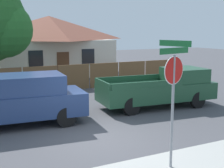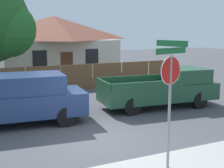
{
  "view_description": "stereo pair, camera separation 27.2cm",
  "coord_description": "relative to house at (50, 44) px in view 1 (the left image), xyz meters",
  "views": [
    {
      "loc": [
        -3.97,
        -9.09,
        3.58
      ],
      "look_at": [
        1.1,
        1.03,
        1.6
      ],
      "focal_mm": 50.0,
      "sensor_mm": 36.0,
      "label": 1
    },
    {
      "loc": [
        -3.73,
        -9.21,
        3.58
      ],
      "look_at": [
        1.1,
        1.03,
        1.6
      ],
      "focal_mm": 50.0,
      "sensor_mm": 36.0,
      "label": 2
    }
  ],
  "objects": [
    {
      "name": "ground_plane",
      "position": [
        -2.88,
        -15.85,
        -2.42
      ],
      "size": [
        80.0,
        80.0,
        0.0
      ],
      "primitive_type": "plane",
      "color": "#47474C"
    },
    {
      "name": "orange_pickup",
      "position": [
        1.63,
        -13.17,
        -1.54
      ],
      "size": [
        5.58,
        2.42,
        1.78
      ],
      "rotation": [
        0.0,
        0.0,
        -0.09
      ],
      "color": "#1E472D",
      "rests_on": "ground"
    },
    {
      "name": "wooden_fence",
      "position": [
        -0.59,
        -7.37,
        -1.65
      ],
      "size": [
        14.23,
        0.12,
        1.62
      ],
      "color": "brown",
      "rests_on": "ground"
    },
    {
      "name": "house",
      "position": [
        0.0,
        0.0,
        0.0
      ],
      "size": [
        9.32,
        7.4,
        4.66
      ],
      "color": "beige",
      "rests_on": "ground"
    },
    {
      "name": "red_suv",
      "position": [
        -4.72,
        -13.15,
        -1.39
      ],
      "size": [
        4.72,
        2.4,
        1.91
      ],
      "rotation": [
        0.0,
        0.0,
        -0.09
      ],
      "color": "navy",
      "rests_on": "ground"
    },
    {
      "name": "stop_sign",
      "position": [
        -2.0,
        -18.72,
        -0.13
      ],
      "size": [
        1.06,
        0.95,
        3.32
      ],
      "rotation": [
        0.0,
        0.0,
        0.24
      ],
      "color": "gray",
      "rests_on": "ground"
    }
  ]
}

